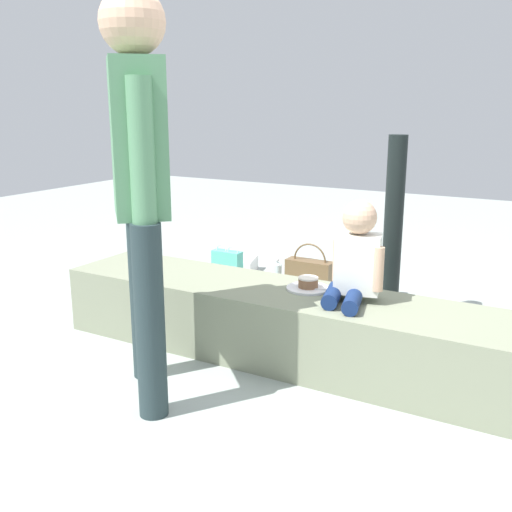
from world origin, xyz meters
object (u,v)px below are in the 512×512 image
(cake_plate, at_px, (308,285))
(water_bottle_near_gift, at_px, (277,273))
(adult_standing, at_px, (139,164))
(handbag_brown_canvas, at_px, (309,275))
(child_seated, at_px, (355,258))
(cake_box_white, at_px, (237,265))
(water_bottle_far_side, at_px, (392,283))
(gift_bag, at_px, (227,270))

(cake_plate, height_order, water_bottle_near_gift, cake_plate)
(adult_standing, distance_m, handbag_brown_canvas, 1.96)
(child_seated, relative_size, handbag_brown_canvas, 1.42)
(cake_box_white, bearing_deg, water_bottle_far_side, 1.37)
(gift_bag, height_order, water_bottle_near_gift, gift_bag)
(child_seated, height_order, water_bottle_near_gift, child_seated)
(cake_box_white, bearing_deg, water_bottle_near_gift, -17.64)
(cake_plate, height_order, gift_bag, cake_plate)
(water_bottle_far_side, bearing_deg, water_bottle_near_gift, -168.56)
(water_bottle_near_gift, height_order, water_bottle_far_side, water_bottle_far_side)
(cake_plate, bearing_deg, water_bottle_near_gift, 124.79)
(adult_standing, relative_size, water_bottle_near_gift, 8.98)
(child_seated, height_order, adult_standing, adult_standing)
(cake_plate, bearing_deg, cake_box_white, 134.25)
(cake_plate, bearing_deg, handbag_brown_canvas, 114.08)
(water_bottle_near_gift, xyz_separation_m, water_bottle_far_side, (0.80, 0.16, 0.00))
(child_seated, relative_size, water_bottle_far_side, 2.49)
(child_seated, bearing_deg, gift_bag, 146.69)
(gift_bag, relative_size, cake_box_white, 1.18)
(gift_bag, xyz_separation_m, handbag_brown_canvas, (0.52, 0.25, -0.02))
(adult_standing, xyz_separation_m, water_bottle_near_gift, (-0.28, 1.76, -0.95))
(cake_plate, xyz_separation_m, water_bottle_near_gift, (-0.72, 1.04, -0.30))
(adult_standing, relative_size, handbag_brown_canvas, 5.02)
(child_seated, height_order, cake_plate, child_seated)
(child_seated, xyz_separation_m, water_bottle_far_side, (-0.18, 1.25, -0.49))
(water_bottle_far_side, distance_m, handbag_brown_canvas, 0.57)
(water_bottle_far_side, xyz_separation_m, handbag_brown_canvas, (-0.53, -0.19, 0.03))
(cake_plate, distance_m, handbag_brown_canvas, 1.14)
(child_seated, bearing_deg, cake_box_white, 138.94)
(child_seated, height_order, gift_bag, child_seated)
(adult_standing, height_order, handbag_brown_canvas, adult_standing)
(child_seated, bearing_deg, cake_plate, 168.64)
(cake_plate, xyz_separation_m, cake_box_white, (-1.14, 1.17, -0.33))
(cake_plate, bearing_deg, child_seated, -11.36)
(adult_standing, bearing_deg, child_seated, 43.68)
(child_seated, distance_m, cake_plate, 0.33)
(water_bottle_far_side, bearing_deg, adult_standing, -105.26)
(child_seated, relative_size, cake_plate, 2.16)
(cake_plate, height_order, water_bottle_far_side, cake_plate)
(gift_bag, xyz_separation_m, water_bottle_far_side, (1.05, 0.44, -0.05))
(gift_bag, distance_m, water_bottle_far_side, 1.14)
(cake_plate, relative_size, water_bottle_near_gift, 1.17)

